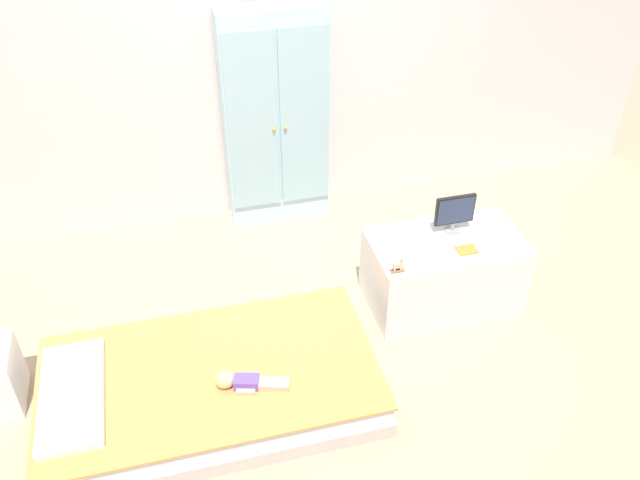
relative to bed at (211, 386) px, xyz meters
The scene contains 10 objects.
ground_plane 0.65m from the bed, 27.15° to the left, with size 10.00×10.00×0.02m, color tan.
back_wall 2.31m from the bed, 73.13° to the left, with size 6.40×0.05×2.70m, color silver.
bed is the anchor object (origin of this frame).
pillow 0.72m from the bed, behind, with size 0.32×0.72×0.05m, color white.
doll 0.25m from the bed, 45.50° to the right, with size 0.39×0.18×0.10m.
wardrobe 1.98m from the bed, 66.52° to the left, with size 0.73×0.26×1.60m.
tv_stand 1.62m from the bed, 16.43° to the left, with size 0.95×0.54×0.48m, color silver.
tv_monitor 1.79m from the bed, 18.73° to the left, with size 0.25×0.10×0.25m.
rocking_horse_toy 1.25m from the bed, 12.59° to the left, with size 0.08×0.04×0.10m.
book_orange 1.70m from the bed, 11.71° to the left, with size 0.12×0.09×0.01m, color orange.
Camera 1 is at (-0.61, -2.80, 2.94)m, focal length 37.35 mm.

